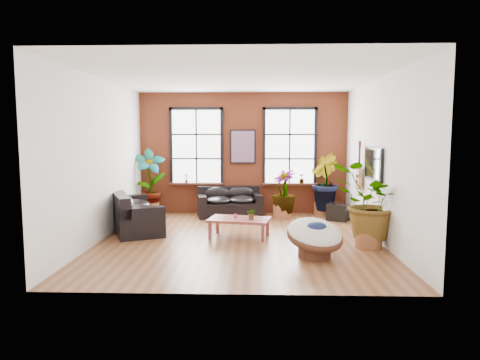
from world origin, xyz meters
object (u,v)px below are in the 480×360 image
object	(u,v)px
sofa_left	(132,212)
coffee_table	(239,221)
papasan_chair	(315,236)
sofa_back	(230,203)

from	to	relation	value
sofa_left	coffee_table	size ratio (longest dim) A/B	1.75
papasan_chair	sofa_left	bearing A→B (deg)	130.20
coffee_table	papasan_chair	distance (m)	2.12
papasan_chair	sofa_back	bearing A→B (deg)	92.83
coffee_table	papasan_chair	bearing A→B (deg)	-35.09
sofa_left	papasan_chair	distance (m)	4.66
sofa_left	papasan_chair	world-z (taller)	sofa_left
sofa_back	sofa_left	bearing A→B (deg)	-151.02
sofa_back	coffee_table	world-z (taller)	sofa_back
papasan_chair	coffee_table	bearing A→B (deg)	112.42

